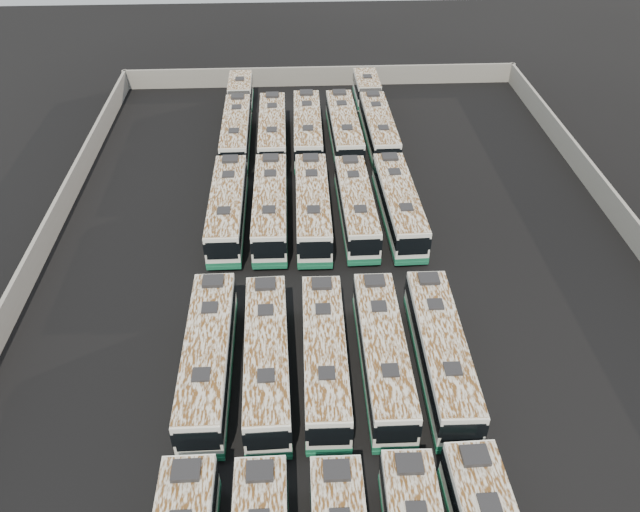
{
  "coord_description": "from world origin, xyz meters",
  "views": [
    {
      "loc": [
        -3.46,
        -33.33,
        28.77
      ],
      "look_at": [
        -1.77,
        1.68,
        1.6
      ],
      "focal_mm": 35.0,
      "sensor_mm": 36.0,
      "label": 1
    }
  ],
  "objects_px": {
    "bus_midback_far_left": "(228,208)",
    "bus_midback_far_right": "(399,204)",
    "bus_midback_right": "(356,206)",
    "bus_midfront_far_left": "(208,357)",
    "bus_back_far_right": "(374,115)",
    "bus_back_far_left": "(238,118)",
    "bus_back_right": "(344,129)",
    "bus_midfront_right": "(383,354)",
    "bus_back_center": "(308,130)",
    "bus_midfront_far_right": "(441,352)",
    "bus_midback_center": "(313,207)",
    "bus_back_left": "(273,131)",
    "bus_midfront_center": "(325,356)",
    "bus_midback_left": "(270,207)",
    "bus_midfront_left": "(267,358)"
  },
  "relations": [
    {
      "from": "bus_back_left",
      "to": "bus_midback_right",
      "type": "bearing_deg",
      "value": -63.45
    },
    {
      "from": "bus_back_far_left",
      "to": "bus_back_center",
      "type": "bearing_deg",
      "value": -24.91
    },
    {
      "from": "bus_midback_far_left",
      "to": "bus_midback_left",
      "type": "height_order",
      "value": "bus_midback_left"
    },
    {
      "from": "bus_midfront_far_right",
      "to": "bus_back_far_right",
      "type": "height_order",
      "value": "bus_midfront_far_right"
    },
    {
      "from": "bus_midback_right",
      "to": "bus_back_far_left",
      "type": "relative_size",
      "value": 0.64
    },
    {
      "from": "bus_back_center",
      "to": "bus_back_far_right",
      "type": "height_order",
      "value": "bus_back_center"
    },
    {
      "from": "bus_midback_left",
      "to": "bus_back_far_right",
      "type": "distance_m",
      "value": 19.28
    },
    {
      "from": "bus_midback_right",
      "to": "bus_back_left",
      "type": "xyz_separation_m",
      "value": [
        -6.76,
        13.37,
        0.03
      ]
    },
    {
      "from": "bus_midback_left",
      "to": "bus_back_far_right",
      "type": "relative_size",
      "value": 0.67
    },
    {
      "from": "bus_back_far_right",
      "to": "bus_back_left",
      "type": "bearing_deg",
      "value": -163.49
    },
    {
      "from": "bus_midback_far_left",
      "to": "bus_back_far_left",
      "type": "height_order",
      "value": "bus_midback_far_left"
    },
    {
      "from": "bus_midfront_far_right",
      "to": "bus_midback_far_right",
      "type": "relative_size",
      "value": 0.99
    },
    {
      "from": "bus_midfront_far_right",
      "to": "bus_back_left",
      "type": "distance_m",
      "value": 31.08
    },
    {
      "from": "bus_midback_center",
      "to": "bus_back_right",
      "type": "distance_m",
      "value": 13.85
    },
    {
      "from": "bus_midfront_center",
      "to": "bus_back_far_right",
      "type": "relative_size",
      "value": 0.64
    },
    {
      "from": "bus_midfront_center",
      "to": "bus_midback_far_right",
      "type": "bearing_deg",
      "value": 67.77
    },
    {
      "from": "bus_midfront_right",
      "to": "bus_back_center",
      "type": "height_order",
      "value": "bus_back_center"
    },
    {
      "from": "bus_midfront_left",
      "to": "bus_midfront_far_right",
      "type": "distance_m",
      "value": 10.25
    },
    {
      "from": "bus_midback_far_left",
      "to": "bus_back_center",
      "type": "relative_size",
      "value": 0.99
    },
    {
      "from": "bus_midfront_far_right",
      "to": "bus_midback_far_left",
      "type": "distance_m",
      "value": 21.14
    },
    {
      "from": "bus_midfront_far_left",
      "to": "bus_midfront_far_right",
      "type": "distance_m",
      "value": 13.68
    },
    {
      "from": "bus_midback_far_right",
      "to": "bus_midback_far_left",
      "type": "bearing_deg",
      "value": 177.86
    },
    {
      "from": "bus_midback_far_left",
      "to": "bus_back_center",
      "type": "height_order",
      "value": "bus_back_center"
    },
    {
      "from": "bus_midback_right",
      "to": "bus_midfront_far_left",
      "type": "bearing_deg",
      "value": -123.77
    },
    {
      "from": "bus_midback_center",
      "to": "bus_back_left",
      "type": "relative_size",
      "value": 1.02
    },
    {
      "from": "bus_midback_far_right",
      "to": "bus_back_right",
      "type": "height_order",
      "value": "bus_back_right"
    },
    {
      "from": "bus_midfront_right",
      "to": "bus_midback_far_right",
      "type": "height_order",
      "value": "bus_midback_far_right"
    },
    {
      "from": "bus_midfront_center",
      "to": "bus_back_center",
      "type": "distance_m",
      "value": 29.37
    },
    {
      "from": "bus_midfront_right",
      "to": "bus_midback_right",
      "type": "distance_m",
      "value": 15.91
    },
    {
      "from": "bus_back_far_right",
      "to": "bus_midfront_left",
      "type": "bearing_deg",
      "value": -108.07
    },
    {
      "from": "bus_midfront_center",
      "to": "bus_back_left",
      "type": "bearing_deg",
      "value": 97.37
    },
    {
      "from": "bus_midfront_far_right",
      "to": "bus_midback_far_right",
      "type": "height_order",
      "value": "bus_midback_far_right"
    },
    {
      "from": "bus_back_left",
      "to": "bus_back_right",
      "type": "bearing_deg",
      "value": -0.08
    },
    {
      "from": "bus_midfront_far_left",
      "to": "bus_back_right",
      "type": "xyz_separation_m",
      "value": [
        10.25,
        29.11,
        0.01
      ]
    },
    {
      "from": "bus_back_center",
      "to": "bus_midfront_right",
      "type": "bearing_deg",
      "value": -82.46
    },
    {
      "from": "bus_midfront_far_left",
      "to": "bus_midfront_right",
      "type": "bearing_deg",
      "value": -1.28
    },
    {
      "from": "bus_back_center",
      "to": "bus_midback_far_left",
      "type": "bearing_deg",
      "value": -116.12
    },
    {
      "from": "bus_midback_left",
      "to": "bus_midfront_far_left",
      "type": "bearing_deg",
      "value": -101.87
    },
    {
      "from": "bus_midfront_far_right",
      "to": "bus_midback_far_left",
      "type": "bearing_deg",
      "value": 130.93
    },
    {
      "from": "bus_back_left",
      "to": "bus_back_far_right",
      "type": "distance_m",
      "value": 10.65
    },
    {
      "from": "bus_midfront_center",
      "to": "bus_midfront_right",
      "type": "height_order",
      "value": "bus_midfront_right"
    },
    {
      "from": "bus_midfront_right",
      "to": "bus_back_left",
      "type": "xyz_separation_m",
      "value": [
        -6.84,
        29.27,
        0.02
      ]
    },
    {
      "from": "bus_midback_far_left",
      "to": "bus_midback_center",
      "type": "distance_m",
      "value": 6.68
    },
    {
      "from": "bus_midfront_left",
      "to": "bus_midback_left",
      "type": "xyz_separation_m",
      "value": [
        -0.03,
        16.11,
        0.04
      ]
    },
    {
      "from": "bus_midfront_left",
      "to": "bus_midback_center",
      "type": "height_order",
      "value": "bus_midback_center"
    },
    {
      "from": "bus_midfront_far_left",
      "to": "bus_back_far_right",
      "type": "relative_size",
      "value": 0.67
    },
    {
      "from": "bus_midback_far_left",
      "to": "bus_midback_far_right",
      "type": "height_order",
      "value": "bus_midback_far_left"
    },
    {
      "from": "bus_midfront_far_left",
      "to": "bus_back_far_right",
      "type": "bearing_deg",
      "value": 66.94
    },
    {
      "from": "bus_midfront_left",
      "to": "bus_back_left",
      "type": "height_order",
      "value": "bus_back_left"
    },
    {
      "from": "bus_midback_far_right",
      "to": "bus_back_far_right",
      "type": "xyz_separation_m",
      "value": [
        0.01,
        16.5,
        -0.04
      ]
    }
  ]
}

